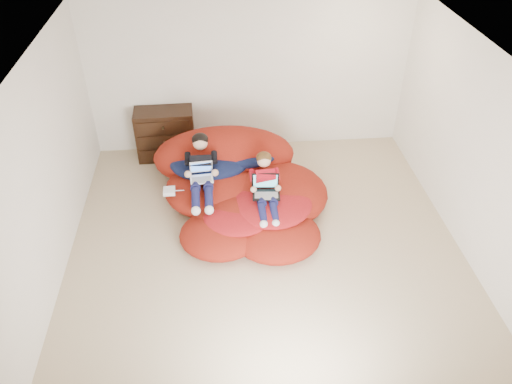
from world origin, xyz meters
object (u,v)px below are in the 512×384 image
older_boy (201,167)px  laptop_white (201,174)px  beanbag_pile (239,187)px  laptop_black (266,189)px  dresser (165,134)px  younger_boy (265,184)px

older_boy → laptop_white: (0.00, -0.11, -0.03)m
older_boy → laptop_white: size_ratio=3.56×
beanbag_pile → laptop_black: size_ratio=6.62×
laptop_white → laptop_black: bearing=-21.8°
dresser → beanbag_pile: size_ratio=0.37×
dresser → laptop_black: dresser is taller
dresser → older_boy: bearing=-66.9°
laptop_white → laptop_black: 0.90m
younger_boy → beanbag_pile: bearing=129.0°
beanbag_pile → younger_boy: size_ratio=2.69×
laptop_white → older_boy: bearing=90.0°
beanbag_pile → laptop_black: 0.63m
dresser → laptop_white: 1.60m
laptop_white → younger_boy: bearing=-18.7°
younger_boy → laptop_white: size_ratio=2.90×
beanbag_pile → laptop_white: size_ratio=7.82×
older_boy → laptop_white: bearing=-90.0°
beanbag_pile → laptop_black: (0.33, -0.46, 0.28)m
beanbag_pile → older_boy: bearing=-178.6°
younger_boy → laptop_white: 0.88m
younger_boy → laptop_black: (-0.00, -0.05, -0.04)m
dresser → laptop_white: bearing=-68.4°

